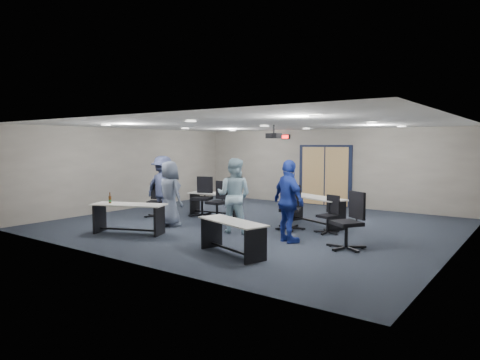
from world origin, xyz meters
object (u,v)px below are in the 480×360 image
Objects in this scene: chair_back_b at (217,201)px; person_back at (163,187)px; person_plaid at (170,194)px; person_navy at (289,201)px; chair_loose_right at (347,221)px; person_lightblue at (234,196)px; table_front_left at (129,213)px; chair_loose_left at (155,201)px; chair_back_d at (328,215)px; table_front_right at (232,232)px; table_back_left at (216,200)px; chair_back_a at (202,197)px; table_back_right at (315,206)px; chair_back_c at (290,208)px.

chair_back_b is 0.61× the size of person_back.
person_plaid is 0.94× the size of person_navy.
chair_loose_right is 2.91m from person_lightblue.
table_front_left is 1.35m from person_plaid.
person_lightblue is at bearing -34.47° from chair_back_b.
chair_loose_left is at bearing -157.40° from chair_back_b.
chair_loose_left is (-5.14, -0.84, 0.03)m from chair_back_d.
table_front_right is at bearing -53.80° from chair_loose_left.
table_back_left is 1.78× the size of chair_loose_left.
chair_loose_right is (5.07, -1.31, 0.00)m from chair_back_a.
table_back_right is 0.93m from chair_back_c.
person_back is (0.19, 0.13, 0.42)m from chair_loose_left.
chair_back_a reaches higher than chair_back_c.
chair_back_a is 5.24m from chair_loose_right.
chair_back_b is at bearing 150.68° from table_front_right.
chair_loose_right reaches higher than table_front_right.
chair_back_c is 0.65× the size of person_plaid.
table_front_left reaches higher than chair_back_d.
chair_back_a reaches higher than chair_loose_left.
person_lightblue is 1.00× the size of person_back.
chair_back_c is at bearing -20.78° from table_back_left.
person_lightblue reaches higher than chair_back_d.
person_lightblue is at bearing -157.94° from person_plaid.
table_front_left is at bearing 23.37° from person_lightblue.
chair_back_a is 0.65× the size of person_lightblue.
person_navy is (-1.28, -0.14, 0.32)m from chair_loose_right.
chair_back_a is at bearing -67.36° from person_plaid.
person_back reaches higher than chair_loose_right.
chair_loose_right is at bearing -35.25° from chair_back_a.
person_plaid reaches higher than chair_back_d.
person_lightblue is 3.08m from person_back.
chair_back_c reaches higher than table_front_right.
chair_back_b is at bearing 55.04° from table_front_left.
chair_loose_right reaches higher than table_back_left.
chair_back_a is 1.00× the size of chair_loose_right.
chair_back_d is 4.13m from person_plaid.
person_plaid is 1.42m from person_back.
person_navy is at bearing -140.20° from chair_loose_right.
chair_back_c is 1.51m from person_lightblue.
person_lightblue is (3.23, -0.41, 0.42)m from chair_loose_left.
person_back is (-4.28, 2.27, 0.46)m from table_front_right.
table_back_right is 1.09× the size of person_back.
chair_back_a is 0.69× the size of person_plaid.
person_back is at bearing -25.75° from person_lightblue.
person_back is at bearing -151.75° from chair_loose_right.
chair_back_a reaches higher than chair_back_d.
table_front_left is 1.58× the size of chair_loose_right.
person_plaid is at bearing -172.03° from chair_back_c.
chair_back_a is at bearing -145.68° from table_back_right.
chair_back_d is (3.32, 0.18, -0.09)m from chair_back_b.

